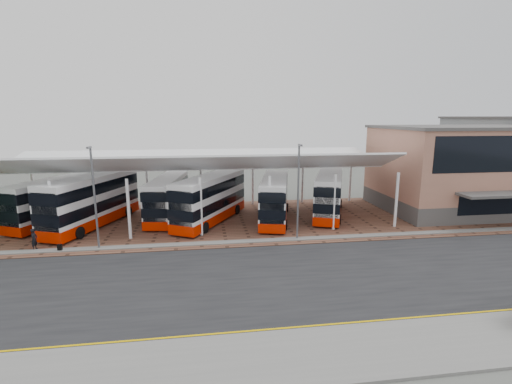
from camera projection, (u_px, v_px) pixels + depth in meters
The scene contains 19 objects.
ground at pixel (292, 271), 25.00m from camera, with size 140.00×140.00×0.00m, color #4C4F49.
road at pixel (295, 277), 24.02m from camera, with size 120.00×14.00×0.02m, color black.
forecourt at pixel (281, 218), 37.88m from camera, with size 72.00×16.00×0.06m, color brown.
sidewalk at pixel (340, 352), 16.25m from camera, with size 120.00×4.00×0.14m, color slate.
north_kerb at pixel (274, 240), 30.99m from camera, with size 120.00×0.80×0.14m, color slate.
yellow_line_near at pixel (325, 328), 18.20m from camera, with size 120.00×0.12×0.01m, color #E6B500.
yellow_line_far at pixel (323, 325), 18.49m from camera, with size 120.00×0.12×0.01m, color #E6B500.
canopy at pixel (200, 162), 36.51m from camera, with size 37.00×11.63×7.07m.
terminal at pixel (466, 168), 40.79m from camera, with size 18.40×14.40×9.25m.
lamp_west at pixel (94, 195), 28.24m from camera, with size 0.16×0.90×8.07m.
lamp_east at pixel (298, 189), 30.49m from camera, with size 0.16×0.90×8.07m.
bus_0 at pixel (57, 201), 35.89m from camera, with size 6.61×10.56×4.33m.
bus_1 at pixel (92, 201), 34.76m from camera, with size 6.70×11.80×4.79m.
bus_2 at pixel (168, 198), 37.49m from camera, with size 3.80×10.30×4.15m.
bus_3 at pixel (210, 199), 36.11m from camera, with size 7.57×10.91×4.56m.
bus_4 at pixel (275, 199), 36.85m from camera, with size 4.81×10.64×4.28m.
bus_5 at pixel (329, 194), 38.74m from camera, with size 6.20×10.80×4.39m.
pedestrian at pixel (34, 239), 28.70m from camera, with size 0.61×0.40×1.68m, color black.
suitcase at pixel (60, 248), 28.49m from camera, with size 0.32×0.23×0.54m, color black.
Camera 1 is at (-5.74, -22.84, 10.23)m, focal length 26.00 mm.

